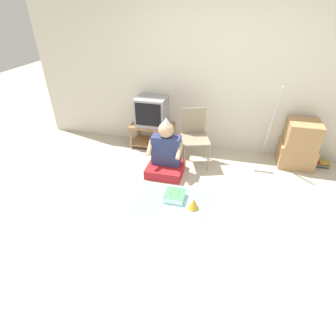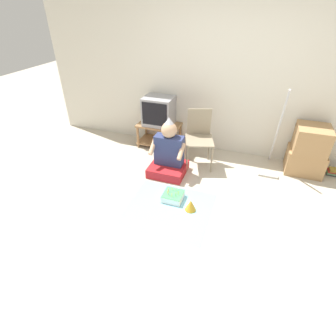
{
  "view_description": "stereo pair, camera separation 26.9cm",
  "coord_description": "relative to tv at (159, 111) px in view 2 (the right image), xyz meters",
  "views": [
    {
      "loc": [
        0.16,
        -2.25,
        2.24
      ],
      "look_at": [
        -0.54,
        0.56,
        0.35
      ],
      "focal_mm": 28.0,
      "sensor_mm": 36.0,
      "label": 1
    },
    {
      "loc": [
        0.42,
        -2.17,
        2.24
      ],
      "look_at": [
        -0.54,
        0.56,
        0.35
      ],
      "focal_mm": 28.0,
      "sensor_mm": 36.0,
      "label": 2
    }
  ],
  "objects": [
    {
      "name": "wall_back",
      "position": [
        1.12,
        0.24,
        0.63
      ],
      "size": [
        6.4,
        0.06,
        2.55
      ],
      "color": "beige",
      "rests_on": "ground_plane"
    },
    {
      "name": "tv_stand",
      "position": [
        0.0,
        -0.0,
        -0.4
      ],
      "size": [
        0.73,
        0.42,
        0.41
      ],
      "color": "#997047",
      "rests_on": "ground_plane"
    },
    {
      "name": "person_seated",
      "position": [
        0.44,
        -0.77,
        -0.36
      ],
      "size": [
        0.53,
        0.5,
        0.88
      ],
      "color": "red",
      "rests_on": "ground_plane"
    },
    {
      "name": "ground_plane",
      "position": [
        1.12,
        -1.74,
        -0.65
      ],
      "size": [
        16.0,
        16.0,
        0.0
      ],
      "primitive_type": "plane",
      "color": "#BCB29E"
    },
    {
      "name": "folding_chair",
      "position": [
        0.79,
        -0.35,
        -0.15
      ],
      "size": [
        0.52,
        0.53,
        0.86
      ],
      "color": "gray",
      "rests_on": "ground_plane"
    },
    {
      "name": "book_pile",
      "position": [
        2.8,
        -0.01,
        -0.6
      ],
      "size": [
        0.19,
        0.15,
        0.09
      ],
      "color": "#333338",
      "rests_on": "ground_plane"
    },
    {
      "name": "party_cloth",
      "position": [
        0.72,
        -1.55,
        -0.64
      ],
      "size": [
        1.06,
        0.95,
        0.01
      ],
      "color": "#7FC6E0",
      "rests_on": "ground_plane"
    },
    {
      "name": "party_hat_blue",
      "position": [
        0.98,
        -1.49,
        -0.57
      ],
      "size": [
        0.14,
        0.14,
        0.15
      ],
      "color": "gold",
      "rests_on": "party_cloth"
    },
    {
      "name": "dust_mop",
      "position": [
        1.88,
        -0.24,
        -0.25
      ],
      "size": [
        0.28,
        0.53,
        1.3
      ],
      "color": "#B2ADA3",
      "rests_on": "ground_plane"
    },
    {
      "name": "cardboard_box_stack",
      "position": [
        2.36,
        -0.06,
        -0.29
      ],
      "size": [
        0.52,
        0.47,
        0.73
      ],
      "color": "#A87F51",
      "rests_on": "ground_plane"
    },
    {
      "name": "birthday_cake",
      "position": [
        0.71,
        -1.36,
        -0.59
      ],
      "size": [
        0.26,
        0.26,
        0.15
      ],
      "color": "white",
      "rests_on": "party_cloth"
    },
    {
      "name": "tv",
      "position": [
        0.0,
        0.0,
        0.0
      ],
      "size": [
        0.49,
        0.41,
        0.47
      ],
      "color": "#99999E",
      "rests_on": "tv_stand"
    }
  ]
}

